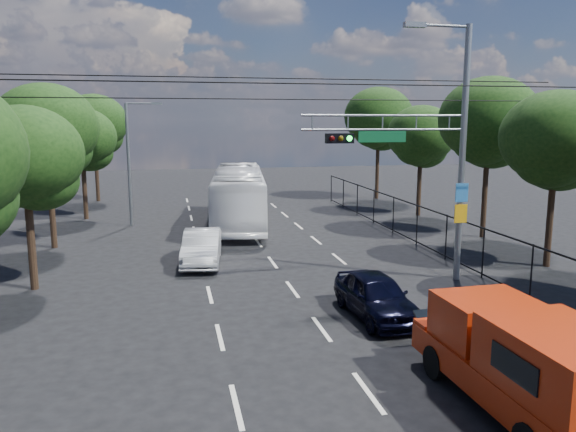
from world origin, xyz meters
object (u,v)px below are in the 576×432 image
object	(u,v)px
navy_hatchback	(376,296)
red_pickup	(524,360)
signal_mast	(433,143)
white_van	(202,247)
white_bus	(239,196)

from	to	relation	value
navy_hatchback	red_pickup	bearing A→B (deg)	-84.45
signal_mast	navy_hatchback	xyz separation A→B (m)	(-3.36, -3.36, -4.55)
white_van	signal_mast	bearing A→B (deg)	-21.32
signal_mast	red_pickup	xyz separation A→B (m)	(-2.45, -9.48, -4.06)
signal_mast	red_pickup	bearing A→B (deg)	-104.47
red_pickup	white_bus	distance (m)	23.02
red_pickup	navy_hatchback	world-z (taller)	red_pickup
white_bus	red_pickup	bearing A→B (deg)	-74.91
navy_hatchback	white_van	size ratio (longest dim) A/B	0.94
red_pickup	white_bus	xyz separation A→B (m)	(-3.15, 22.79, 0.51)
signal_mast	white_van	world-z (taller)	signal_mast
white_bus	white_van	xyz separation A→B (m)	(-2.69, -8.83, -0.97)
white_bus	signal_mast	bearing A→B (deg)	-59.97
red_pickup	white_van	xyz separation A→B (m)	(-5.84, 13.96, -0.47)
white_bus	white_van	world-z (taller)	white_bus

